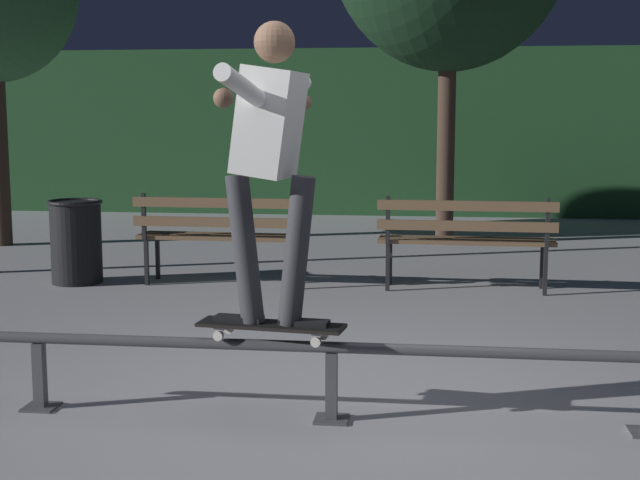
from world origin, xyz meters
The scene contains 8 objects.
ground_plane centered at (0.00, 0.00, 0.00)m, with size 90.00×90.00×0.00m, color #99999E.
hedge_backdrop centered at (0.00, 10.21, 1.32)m, with size 24.00×1.20×2.65m, color #234C28.
grind_rail centered at (0.00, -0.08, 0.33)m, with size 3.79×0.18×0.43m.
skateboard centered at (-0.32, -0.08, 0.50)m, with size 0.80×0.30×0.09m.
skateboarder centered at (-0.32, -0.08, 1.44)m, with size 0.63×1.40×1.56m.
park_bench_leftmost centered at (-1.45, 3.53, 0.54)m, with size 1.61×0.46×0.88m.
park_bench_left_center centered at (0.83, 3.53, 0.54)m, with size 1.61×0.46×0.88m.
trash_can centered at (-2.86, 3.51, 0.41)m, with size 0.52×0.52×0.80m.
Camera 1 is at (0.50, -4.59, 1.60)m, focal length 50.09 mm.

